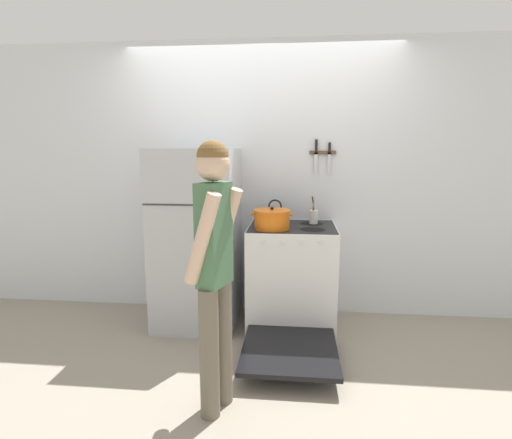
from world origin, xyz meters
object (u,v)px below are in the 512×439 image
Objects in this scene: refrigerator at (197,238)px; person at (215,263)px; tea_kettle at (275,216)px; dutch_oven_pot at (272,219)px; stove_range at (291,278)px; utensil_jar at (314,216)px.

refrigerator is 1.30m from person.
person is at bearing -101.54° from tea_kettle.
tea_kettle is (0.01, 0.27, -0.02)m from dutch_oven_pot.
refrigerator reaches higher than stove_range.
person reaches higher than stove_range.
dutch_oven_pot is (-0.17, -0.10, 0.54)m from stove_range.
person reaches higher than utensil_jar.
tea_kettle is 1.40m from person.
person is (0.41, -1.22, 0.14)m from refrigerator.
utensil_jar is 0.15× the size of person.
person is at bearing -71.39° from refrigerator.
dutch_oven_pot is 1.42× the size of utensil_jar.
utensil_jar is at bearing 37.33° from dutch_oven_pot.
tea_kettle is at bearing 132.36° from stove_range.
utensil_jar reaches higher than tea_kettle.
tea_kettle is 0.88× the size of utensil_jar.
person is (-0.27, -1.10, -0.07)m from dutch_oven_pot.
stove_range is 0.57m from tea_kettle.
tea_kettle is at bearing 11.98° from refrigerator.
refrigerator reaches higher than tea_kettle.
stove_range is at bearing -1.72° from refrigerator.
dutch_oven_pot is at bearing -142.67° from utensil_jar.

